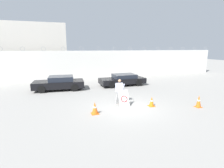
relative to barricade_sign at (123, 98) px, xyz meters
name	(u,v)px	position (x,y,z in m)	size (l,w,h in m)	color
ground_plane	(127,108)	(0.11, -0.45, -0.51)	(90.00, 90.00, 0.00)	gray
perimeter_wall	(91,65)	(0.11, 10.70, 1.19)	(36.00, 0.30, 3.84)	silver
building_block	(37,51)	(-6.14, 16.04, 2.84)	(7.43, 6.48, 6.70)	beige
barricade_sign	(123,98)	(0.00, 0.00, 0.00)	(0.72, 0.88, 1.03)	white
security_guard	(120,90)	(0.01, 0.67, 0.39)	(0.60, 0.37, 1.64)	black
traffic_cone_near	(199,101)	(4.45, -1.84, -0.12)	(0.38, 0.38, 0.78)	orange
traffic_cone_mid	(152,102)	(1.71, -0.72, -0.19)	(0.38, 0.38, 0.64)	orange
traffic_cone_far	(95,108)	(-2.08, -0.84, -0.16)	(0.43, 0.43, 0.71)	orange
parked_car_front_coupe	(59,83)	(-3.76, 5.90, 0.12)	(4.52, 2.26, 1.24)	black
parked_car_rear_sedan	(123,80)	(2.36, 5.86, 0.08)	(4.55, 2.01, 1.13)	black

